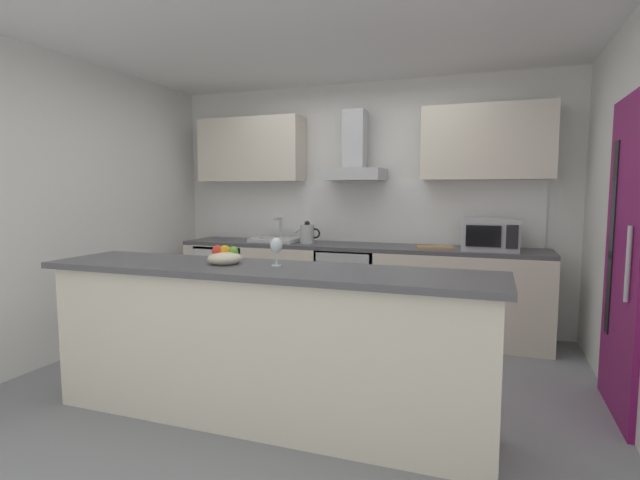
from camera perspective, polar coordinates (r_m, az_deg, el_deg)
The scene contains 18 objects.
ground at distance 3.91m, azimuth -1.63°, elevation -16.09°, with size 5.28×4.40×0.02m, color gray.
ceiling at distance 3.81m, azimuth -1.75°, elevation 23.52°, with size 5.28×4.40×0.02m, color white.
wall_back at distance 5.31m, azimuth 5.26°, elevation 4.16°, with size 5.28×0.12×2.60m, color white.
wall_left at distance 4.89m, azimuth -26.50°, elevation 3.44°, with size 0.12×4.40×2.60m, color white.
backsplash_tile at distance 5.25m, azimuth 5.06°, elevation 3.38°, with size 3.63×0.02×0.66m, color white.
counter_back at distance 5.04m, azimuth 4.09°, elevation -5.65°, with size 3.76×0.60×0.90m.
counter_island at distance 3.10m, azimuth -6.79°, elevation -12.09°, with size 2.89×0.64×0.99m.
upper_cabinets at distance 5.11m, azimuth 4.67°, elevation 10.95°, with size 3.71×0.32×0.70m.
side_door at distance 3.62m, azimuth 32.28°, elevation -1.79°, with size 0.08×0.85×2.05m.
oven at distance 5.03m, azimuth 3.55°, elevation -5.56°, with size 0.60×0.62×0.80m.
refrigerator at distance 5.59m, azimuth -10.64°, elevation -4.87°, with size 0.58×0.60×0.85m.
microwave at distance 4.73m, azimuth 19.52°, elevation 0.62°, with size 0.50×0.38×0.30m.
sink at distance 5.26m, azimuth -5.21°, elevation 0.09°, with size 0.50×0.40×0.26m.
kettle at distance 5.06m, azimuth -1.51°, elevation 0.76°, with size 0.29×0.15×0.24m.
range_hood at distance 5.07m, azimuth 4.06°, elevation 9.61°, with size 0.62×0.45×0.72m.
wine_glass at distance 2.99m, azimuth -5.19°, elevation -0.75°, with size 0.08×0.08×0.18m.
fruit_bowl at distance 3.14m, azimuth -11.21°, elevation -1.98°, with size 0.22×0.22×0.13m.
chopping_board at distance 4.77m, azimuth 13.43°, elevation -0.84°, with size 0.34×0.22×0.02m, color tan.
Camera 1 is at (1.32, -3.38, 1.45)m, focal length 27.05 mm.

